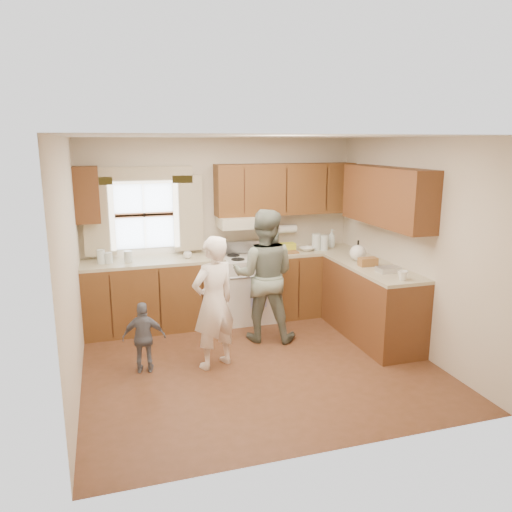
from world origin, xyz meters
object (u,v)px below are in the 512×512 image
object	(u,v)px
child	(144,337)
stove	(248,287)
woman_right	(264,275)
woman_left	(214,303)

from	to	relation	value
child	stove	bearing A→B (deg)	-130.68
stove	woman_right	bearing A→B (deg)	-90.72
woman_right	child	xyz separation A→B (m)	(-1.52, -0.52, -0.43)
woman_right	woman_left	bearing A→B (deg)	61.36
stove	child	xyz separation A→B (m)	(-1.53, -1.27, -0.07)
stove	child	distance (m)	1.99
woman_left	child	bearing A→B (deg)	-29.84
woman_right	child	size ratio (longest dim) A/B	2.11
woman_right	child	distance (m)	1.67
woman_right	child	bearing A→B (deg)	42.22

